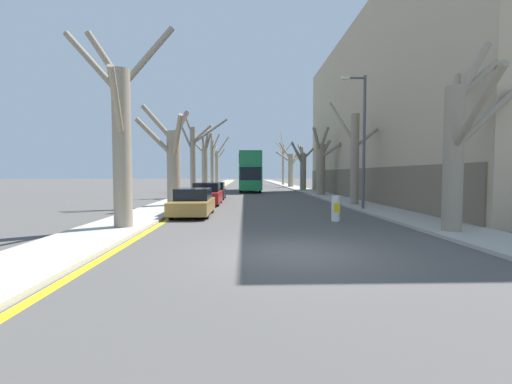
{
  "coord_description": "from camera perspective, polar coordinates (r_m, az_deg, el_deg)",
  "views": [
    {
      "loc": [
        -1.32,
        -8.76,
        2.06
      ],
      "look_at": [
        -0.14,
        26.77,
        0.2
      ],
      "focal_mm": 24.0,
      "sensor_mm": 36.0,
      "label": 1
    }
  ],
  "objects": [
    {
      "name": "parked_car_2",
      "position": [
        28.55,
        -7.05,
        0.16
      ],
      "size": [
        1.87,
        4.01,
        1.4
      ],
      "color": "black",
      "rests_on": "ground"
    },
    {
      "name": "street_tree_left_4",
      "position": [
        49.01,
        -7.24,
        5.14
      ],
      "size": [
        1.5,
        4.5,
        7.69
      ],
      "color": "gray",
      "rests_on": "ground"
    },
    {
      "name": "ground_plane",
      "position": [
        9.09,
        6.58,
        -10.1
      ],
      "size": [
        300.0,
        300.0,
        0.0
      ],
      "primitive_type": "plane",
      "color": "#4C4947"
    },
    {
      "name": "street_tree_right_1",
      "position": [
        23.21,
        16.15,
        5.99
      ],
      "size": [
        3.8,
        2.41,
        7.03
      ],
      "color": "gray",
      "rests_on": "ground"
    },
    {
      "name": "sidewalk_right",
      "position": [
        59.28,
        5.42,
        1.05
      ],
      "size": [
        2.5,
        120.0,
        0.12
      ],
      "primitive_type": "cube",
      "color": "#A39E93",
      "rests_on": "ground"
    },
    {
      "name": "double_decker_bus",
      "position": [
        40.96,
        -1.03,
        3.71
      ],
      "size": [
        2.48,
        10.87,
        4.55
      ],
      "color": "#1E7F47",
      "rests_on": "ground"
    },
    {
      "name": "street_tree_right_0",
      "position": [
        13.6,
        30.74,
        7.05
      ],
      "size": [
        3.34,
        5.2,
        6.74
      ],
      "color": "gray",
      "rests_on": "ground"
    },
    {
      "name": "street_tree_left_1",
      "position": [
        21.99,
        -13.78,
        5.04
      ],
      "size": [
        3.08,
        2.79,
        6.35
      ],
      "color": "gray",
      "rests_on": "ground"
    },
    {
      "name": "sidewalk_left",
      "position": [
        59.0,
        -6.67,
        1.03
      ],
      "size": [
        2.5,
        120.0,
        0.12
      ],
      "primitive_type": "cube",
      "color": "#A39E93",
      "rests_on": "ground"
    },
    {
      "name": "street_tree_right_5",
      "position": [
        64.14,
        4.54,
        5.06
      ],
      "size": [
        2.87,
        4.55,
        10.03
      ],
      "color": "gray",
      "rests_on": "ground"
    },
    {
      "name": "street_tree_right_2",
      "position": [
        33.26,
        10.79,
        4.4
      ],
      "size": [
        2.77,
        2.02,
        6.5
      ],
      "color": "gray",
      "rests_on": "ground"
    },
    {
      "name": "street_tree_right_4",
      "position": [
        53.77,
        5.8,
        4.08
      ],
      "size": [
        4.5,
        3.12,
        7.02
      ],
      "color": "gray",
      "rests_on": "ground"
    },
    {
      "name": "kerb_line_stripe",
      "position": [
        58.9,
        -5.28,
        0.98
      ],
      "size": [
        0.24,
        120.0,
        0.01
      ],
      "primitive_type": "cube",
      "color": "yellow",
      "rests_on": "ground"
    },
    {
      "name": "parked_car_1",
      "position": [
        23.36,
        -8.2,
        -0.38
      ],
      "size": [
        1.88,
        4.25,
        1.48
      ],
      "color": "maroon",
      "rests_on": "ground"
    },
    {
      "name": "traffic_bollard",
      "position": [
        15.34,
        13.16,
        -2.69
      ],
      "size": [
        0.37,
        0.38,
        1.12
      ],
      "color": "white",
      "rests_on": "ground"
    },
    {
      "name": "street_tree_left_5",
      "position": [
        57.01,
        -6.46,
        4.32
      ],
      "size": [
        3.19,
        1.71,
        8.29
      ],
      "color": "gray",
      "rests_on": "ground"
    },
    {
      "name": "street_tree_left_3",
      "position": [
        40.1,
        -8.55,
        4.48
      ],
      "size": [
        2.67,
        3.83,
        6.96
      ],
      "color": "gray",
      "rests_on": "ground"
    },
    {
      "name": "street_tree_right_3",
      "position": [
        42.63,
        7.75,
        4.12
      ],
      "size": [
        3.25,
        3.62,
        5.95
      ],
      "color": "gray",
      "rests_on": "ground"
    },
    {
      "name": "building_facade_right",
      "position": [
        31.6,
        24.58,
        12.06
      ],
      "size": [
        10.08,
        32.34,
        14.4
      ],
      "color": "tan",
      "rests_on": "ground"
    },
    {
      "name": "parked_car_0",
      "position": [
        17.24,
        -10.46,
        -1.77
      ],
      "size": [
        1.83,
        4.14,
        1.35
      ],
      "color": "olive",
      "rests_on": "ground"
    },
    {
      "name": "lamp_post",
      "position": [
        20.21,
        17.29,
        8.99
      ],
      "size": [
        1.4,
        0.2,
        7.52
      ],
      "color": "#4C4F54",
      "rests_on": "ground"
    },
    {
      "name": "street_tree_left_2",
      "position": [
        30.68,
        -10.3,
        5.72
      ],
      "size": [
        4.18,
        1.06,
        7.34
      ],
      "color": "gray",
      "rests_on": "ground"
    },
    {
      "name": "street_tree_left_0",
      "position": [
        13.58,
        -21.57,
        8.76
      ],
      "size": [
        4.02,
        3.16,
        7.84
      ],
      "color": "gray",
      "rests_on": "ground"
    }
  ]
}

